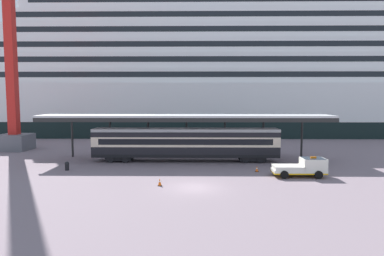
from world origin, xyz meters
name	(u,v)px	position (x,y,z in m)	size (l,w,h in m)	color
ground_plane	(195,188)	(0.00, 0.00, 0.00)	(400.00, 400.00, 0.00)	slate
cruise_ship	(248,72)	(12.31, 51.19, 14.02)	(131.08, 30.38, 40.31)	black
platform_canopy	(186,117)	(-1.20, 12.98, 5.51)	(35.78, 5.85, 5.81)	silver
train_carriage	(186,143)	(-1.20, 12.51, 2.31)	(22.91, 2.81, 4.11)	black
service_truck	(304,167)	(10.91, 4.37, 0.99)	(5.21, 2.27, 2.02)	silver
traffic_cone_near	(257,169)	(6.62, 6.53, 0.32)	(0.36, 0.36, 0.64)	black
traffic_cone_mid	(160,182)	(-3.13, 0.54, 0.34)	(0.36, 0.36, 0.70)	black
dockside_crane	(14,20)	(-26.87, 21.43, 19.37)	(14.61, 4.40, 61.98)	#595960
quay_bollard	(67,166)	(-14.00, 6.99, 0.52)	(0.48, 0.48, 0.96)	black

